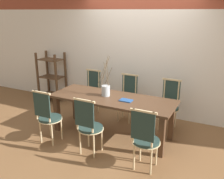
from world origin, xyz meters
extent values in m
plane|color=brown|center=(0.00, 0.00, 0.00)|extent=(16.00, 16.00, 0.00)
cube|color=silver|center=(0.00, 1.26, 1.11)|extent=(12.00, 0.06, 2.22)
cube|color=#4C3321|center=(0.00, 0.00, 0.70)|extent=(2.23, 0.82, 0.04)
cube|color=#4C3321|center=(-1.01, -0.30, 0.34)|extent=(0.09, 0.09, 0.68)
cube|color=#4C3321|center=(1.01, -0.30, 0.34)|extent=(0.09, 0.09, 0.68)
cube|color=#4C3321|center=(-1.01, 0.30, 0.34)|extent=(0.09, 0.09, 0.68)
cube|color=#4C3321|center=(1.01, 0.30, 0.34)|extent=(0.09, 0.09, 0.68)
cylinder|color=#233833|center=(-0.84, -0.69, 0.44)|extent=(0.39, 0.39, 0.04)
cylinder|color=beige|center=(-0.84, -0.69, 0.41)|extent=(0.41, 0.41, 0.01)
cylinder|color=beige|center=(-0.96, -0.57, 0.21)|extent=(0.03, 0.03, 0.42)
cylinder|color=beige|center=(-0.71, -0.57, 0.21)|extent=(0.03, 0.03, 0.42)
cylinder|color=beige|center=(-0.96, -0.82, 0.21)|extent=(0.03, 0.03, 0.42)
cylinder|color=beige|center=(-0.71, -0.82, 0.21)|extent=(0.03, 0.03, 0.42)
cylinder|color=beige|center=(-0.97, -0.86, 0.71)|extent=(0.03, 0.03, 0.50)
cylinder|color=beige|center=(-0.70, -0.86, 0.71)|extent=(0.03, 0.03, 0.50)
cube|color=#233833|center=(-0.84, -0.86, 0.73)|extent=(0.33, 0.02, 0.40)
cube|color=beige|center=(-0.84, -0.86, 0.94)|extent=(0.37, 0.03, 0.03)
cylinder|color=#233833|center=(-0.03, -0.69, 0.44)|extent=(0.39, 0.39, 0.04)
cylinder|color=beige|center=(-0.03, -0.69, 0.41)|extent=(0.41, 0.41, 0.01)
cylinder|color=beige|center=(-0.15, -0.57, 0.21)|extent=(0.03, 0.03, 0.42)
cylinder|color=beige|center=(0.10, -0.57, 0.21)|extent=(0.03, 0.03, 0.42)
cylinder|color=beige|center=(-0.15, -0.82, 0.21)|extent=(0.03, 0.03, 0.42)
cylinder|color=beige|center=(0.10, -0.82, 0.21)|extent=(0.03, 0.03, 0.42)
cylinder|color=beige|center=(-0.16, -0.86, 0.71)|extent=(0.03, 0.03, 0.50)
cylinder|color=beige|center=(0.11, -0.86, 0.71)|extent=(0.03, 0.03, 0.50)
cube|color=#233833|center=(-0.03, -0.86, 0.73)|extent=(0.33, 0.02, 0.40)
cube|color=beige|center=(-0.03, -0.86, 0.94)|extent=(0.37, 0.03, 0.03)
cylinder|color=#233833|center=(0.89, -0.69, 0.44)|extent=(0.39, 0.39, 0.04)
cylinder|color=beige|center=(0.89, -0.69, 0.41)|extent=(0.41, 0.41, 0.01)
cylinder|color=beige|center=(0.76, -0.57, 0.21)|extent=(0.03, 0.03, 0.42)
cylinder|color=beige|center=(1.01, -0.57, 0.21)|extent=(0.03, 0.03, 0.42)
cylinder|color=beige|center=(0.76, -0.82, 0.21)|extent=(0.03, 0.03, 0.42)
cylinder|color=beige|center=(1.01, -0.82, 0.21)|extent=(0.03, 0.03, 0.42)
cylinder|color=beige|center=(0.75, -0.86, 0.71)|extent=(0.03, 0.03, 0.50)
cylinder|color=beige|center=(1.02, -0.86, 0.71)|extent=(0.03, 0.03, 0.50)
cube|color=#233833|center=(0.89, -0.86, 0.73)|extent=(0.33, 0.02, 0.40)
cube|color=beige|center=(0.89, -0.86, 0.94)|extent=(0.37, 0.03, 0.03)
cylinder|color=#233833|center=(-0.89, 0.69, 0.44)|extent=(0.39, 0.39, 0.04)
cylinder|color=beige|center=(-0.89, 0.69, 0.41)|extent=(0.41, 0.41, 0.01)
cylinder|color=beige|center=(-0.76, 0.57, 0.21)|extent=(0.03, 0.03, 0.42)
cylinder|color=beige|center=(-1.01, 0.57, 0.21)|extent=(0.03, 0.03, 0.42)
cylinder|color=beige|center=(-0.76, 0.82, 0.21)|extent=(0.03, 0.03, 0.42)
cylinder|color=beige|center=(-1.01, 0.82, 0.21)|extent=(0.03, 0.03, 0.42)
cylinder|color=beige|center=(-0.75, 0.86, 0.71)|extent=(0.03, 0.03, 0.50)
cylinder|color=beige|center=(-1.02, 0.86, 0.71)|extent=(0.03, 0.03, 0.50)
cube|color=#233833|center=(-0.89, 0.86, 0.73)|extent=(0.33, 0.02, 0.40)
cube|color=beige|center=(-0.89, 0.86, 0.94)|extent=(0.37, 0.03, 0.03)
cylinder|color=#233833|center=(-0.02, 0.69, 0.44)|extent=(0.39, 0.39, 0.04)
cylinder|color=beige|center=(-0.02, 0.69, 0.41)|extent=(0.41, 0.41, 0.01)
cylinder|color=beige|center=(0.10, 0.57, 0.21)|extent=(0.03, 0.03, 0.42)
cylinder|color=beige|center=(-0.15, 0.57, 0.21)|extent=(0.03, 0.03, 0.42)
cylinder|color=beige|center=(0.10, 0.82, 0.21)|extent=(0.03, 0.03, 0.42)
cylinder|color=beige|center=(-0.15, 0.82, 0.21)|extent=(0.03, 0.03, 0.42)
cylinder|color=beige|center=(0.11, 0.86, 0.71)|extent=(0.03, 0.03, 0.50)
cylinder|color=beige|center=(-0.16, 0.86, 0.71)|extent=(0.03, 0.03, 0.50)
cube|color=#233833|center=(-0.02, 0.86, 0.73)|extent=(0.33, 0.02, 0.40)
cube|color=beige|center=(-0.02, 0.86, 0.94)|extent=(0.37, 0.03, 0.03)
cylinder|color=#233833|center=(0.84, 0.69, 0.44)|extent=(0.39, 0.39, 0.04)
cylinder|color=beige|center=(0.84, 0.69, 0.41)|extent=(0.41, 0.41, 0.01)
cylinder|color=beige|center=(0.97, 0.57, 0.21)|extent=(0.03, 0.03, 0.42)
cylinder|color=beige|center=(0.72, 0.57, 0.21)|extent=(0.03, 0.03, 0.42)
cylinder|color=beige|center=(0.97, 0.82, 0.21)|extent=(0.03, 0.03, 0.42)
cylinder|color=beige|center=(0.72, 0.82, 0.21)|extent=(0.03, 0.03, 0.42)
cylinder|color=beige|center=(0.98, 0.86, 0.71)|extent=(0.03, 0.03, 0.50)
cylinder|color=beige|center=(0.71, 0.86, 0.71)|extent=(0.03, 0.03, 0.50)
cube|color=#233833|center=(0.84, 0.86, 0.73)|extent=(0.33, 0.02, 0.40)
cube|color=beige|center=(0.84, 0.86, 0.94)|extent=(0.37, 0.03, 0.03)
cylinder|color=#B2BCC1|center=(-0.15, 0.04, 0.82)|extent=(0.15, 0.15, 0.19)
cylinder|color=brown|center=(-0.20, 0.11, 1.17)|extent=(0.15, 0.11, 0.51)
cylinder|color=brown|center=(-0.24, 0.09, 1.13)|extent=(0.11, 0.19, 0.43)
cylinder|color=brown|center=(-0.12, 0.01, 1.13)|extent=(0.07, 0.06, 0.44)
cylinder|color=brown|center=(-0.13, 0.12, 1.08)|extent=(0.17, 0.04, 0.33)
cylinder|color=brown|center=(-0.18, 0.09, 1.18)|extent=(0.11, 0.09, 0.54)
cylinder|color=brown|center=(-0.11, 0.04, 1.15)|extent=(0.01, 0.08, 0.47)
cube|color=#234C8C|center=(0.29, -0.04, 0.73)|extent=(0.22, 0.15, 0.02)
cube|color=#513823|center=(-2.47, 0.80, 0.61)|extent=(0.04, 0.04, 1.22)
cube|color=#513823|center=(-1.89, 0.80, 0.61)|extent=(0.04, 0.04, 1.22)
cube|color=#513823|center=(-2.47, 1.17, 0.61)|extent=(0.04, 0.04, 1.22)
cube|color=#513823|center=(-1.89, 1.17, 0.61)|extent=(0.04, 0.04, 1.22)
cube|color=#513823|center=(-2.18, 0.99, 0.15)|extent=(0.58, 0.37, 0.02)
cube|color=#513823|center=(-2.18, 0.99, 0.61)|extent=(0.58, 0.37, 0.02)
cube|color=#513823|center=(-2.18, 0.99, 1.05)|extent=(0.58, 0.37, 0.02)
camera|label=1|loc=(1.87, -3.71, 2.19)|focal=40.00mm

